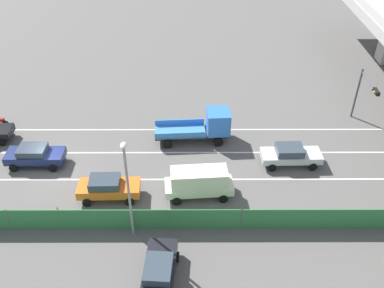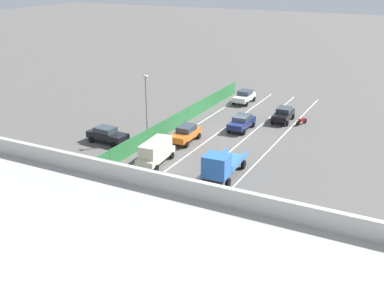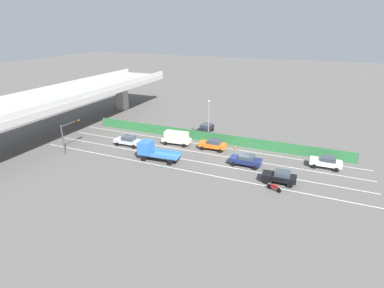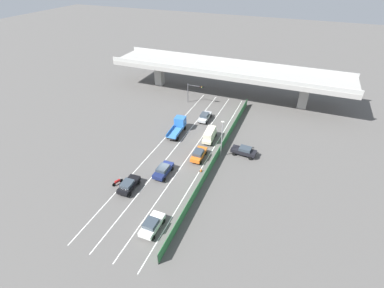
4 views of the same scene
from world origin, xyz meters
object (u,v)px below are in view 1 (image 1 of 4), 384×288
Objects in this scene: car_sedan_navy at (35,155)px; motorcycle at (0,121)px; flatbed_truck_blue at (207,126)px; traffic_light at (365,91)px; parked_sedan_dark at (159,271)px; car_sedan_silver at (290,154)px; traffic_cone at (58,210)px; car_taxi_orange at (108,187)px; car_van_cream at (199,181)px; street_lamp at (128,182)px.

car_sedan_navy reaches higher than motorcycle.
flatbed_truck_blue is 1.31× the size of traffic_light.
traffic_light is at bearing 101.43° from car_sedan_navy.
parked_sedan_dark reaches higher than motorcycle.
traffic_cone is (5.50, -16.89, -0.58)m from car_sedan_silver.
traffic_light is at bearing 114.15° from car_taxi_orange.
car_van_cream is at bearing 91.96° from car_taxi_orange.
car_taxi_orange is 0.91× the size of traffic_light.
traffic_cone is (11.08, 7.91, -0.15)m from motorcycle.
flatbed_truck_blue is 18.53m from motorcycle.
traffic_light is (-5.45, 26.96, 2.59)m from car_sedan_navy.
car_sedan_silver is 2.56× the size of motorcycle.
traffic_light is 0.67× the size of street_lamp.
car_taxi_orange is at bearing -148.60° from street_lamp.
street_lamp is at bearing 45.89° from motorcycle.
car_taxi_orange reaches higher than car_sedan_navy.
car_sedan_silver is 14.08m from street_lamp.
car_sedan_silver is 8.07m from car_van_cream.
flatbed_truck_blue is at bearing 82.98° from motorcycle.
car_van_cream is 6.98m from flatbed_truck_blue.
car_van_cream is at bearing 62.41° from motorcycle.
motorcycle is 0.25× the size of street_lamp.
street_lamp is at bearing 49.28° from car_sedan_navy.
car_sedan_silver is at bearing -52.23° from traffic_light.
car_taxi_orange is 8.24m from parked_sedan_dark.
flatbed_truck_blue is 12.13m from street_lamp.
flatbed_truck_blue reaches higher than car_van_cream.
parked_sedan_dark is 9.17m from traffic_cone.
traffic_light is (0.16, 31.80, 3.05)m from motorcycle.
traffic_cone is at bearing -49.85° from flatbed_truck_blue.
flatbed_truck_blue reaches higher than traffic_cone.
traffic_light is (-2.10, 13.44, 2.11)m from flatbed_truck_blue.
parked_sedan_dark is at bearing 27.39° from street_lamp.
car_van_cream is 1.03× the size of traffic_light.
motorcycle is at bearing -130.16° from car_taxi_orange.
traffic_light is at bearing 114.56° from traffic_cone.
traffic_light is (-9.26, 20.64, 2.57)m from car_taxi_orange.
car_sedan_navy is 2.43× the size of motorcycle.
car_van_cream is 7.79m from parked_sedan_dark.
car_sedan_navy is at bearing -150.75° from traffic_cone.
car_sedan_silver is 1.07× the size of car_taxi_orange.
car_taxi_orange is 0.89× the size of car_van_cream.
car_sedan_silver is at bearing 90.08° from car_sedan_navy.
car_sedan_silver is 0.95× the size of car_van_cream.
car_sedan_silver is at bearing 62.69° from flatbed_truck_blue.
traffic_cone is (1.88, -9.69, -0.95)m from car_van_cream.
car_van_cream is (3.61, -7.20, 0.37)m from car_sedan_silver.
parked_sedan_dark is 23.51m from traffic_light.
car_taxi_orange reaches higher than car_sedan_silver.
parked_sedan_dark reaches higher than car_sedan_navy.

